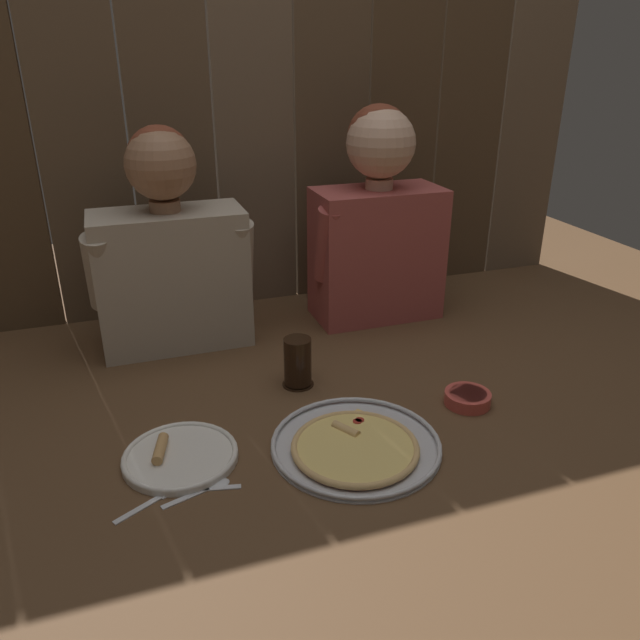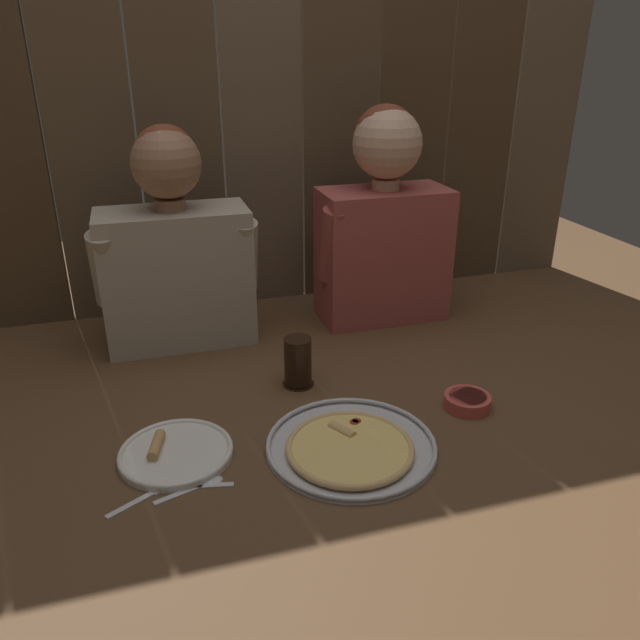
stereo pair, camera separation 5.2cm
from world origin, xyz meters
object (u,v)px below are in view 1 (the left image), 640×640
Objects in this scene: pizza_tray at (355,445)px; dinner_plate at (180,456)px; drinking_glass at (298,362)px; diner_right at (378,221)px; diner_left at (170,251)px; dipping_bowl at (468,398)px.

pizza_tray is 1.53× the size of dinner_plate.
drinking_glass is (0.32, 0.21, 0.05)m from dinner_plate.
diner_right is (0.67, 0.56, 0.29)m from dinner_plate.
drinking_glass is 0.21× the size of diner_left.
drinking_glass is at bearing -54.03° from diner_left.
dinner_plate reaches higher than pizza_tray.
dinner_plate is 0.92m from diner_right.
diner_left is 0.95× the size of diner_right.
drinking_glass is 0.55m from diner_right.
diner_right reaches higher than pizza_tray.
diner_left is (-0.60, 0.56, 0.25)m from dipping_bowl.
dipping_bowl is (0.35, -0.22, -0.04)m from drinking_glass.
diner_right is (0.61, 0.00, 0.03)m from diner_left.
drinking_glass is at bearing 33.90° from dinner_plate.
dipping_bowl is at bearing -90.71° from diner_right.
pizza_tray is at bearing -116.72° from diner_right.
dinner_plate reaches higher than dipping_bowl.
dinner_plate is 0.67m from dipping_bowl.
dipping_bowl is (0.67, -0.00, 0.01)m from dinner_plate.
diner_right is at bearing 0.05° from diner_left.
diner_left reaches higher than dipping_bowl.
diner_left is (0.07, 0.56, 0.26)m from dinner_plate.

